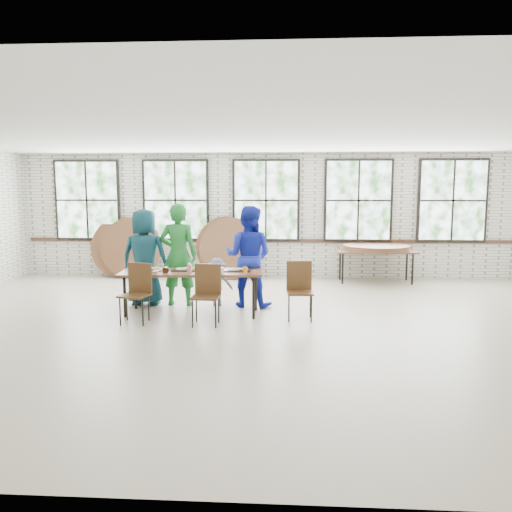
{
  "coord_description": "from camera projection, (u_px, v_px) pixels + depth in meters",
  "views": [
    {
      "loc": [
        0.48,
        -7.62,
        2.1
      ],
      "look_at": [
        0.0,
        0.4,
        1.05
      ],
      "focal_mm": 35.0,
      "sensor_mm": 36.0,
      "label": 1
    }
  ],
  "objects": [
    {
      "name": "storage_table",
      "position": [
        376.0,
        253.0,
        11.48
      ],
      "size": [
        1.82,
        0.79,
        0.74
      ],
      "rotation": [
        0.0,
        0.0,
        0.02
      ],
      "color": "brown",
      "rests_on": "ground"
    },
    {
      "name": "tabletop_clutter",
      "position": [
        196.0,
        270.0,
        8.47
      ],
      "size": [
        1.97,
        0.6,
        0.11
      ],
      "color": "black",
      "rests_on": "dining_table"
    },
    {
      "name": "round_tops_stacked",
      "position": [
        376.0,
        248.0,
        11.46
      ],
      "size": [
        1.5,
        1.5,
        0.13
      ],
      "color": "brown",
      "rests_on": "storage_table"
    },
    {
      "name": "adult_blue",
      "position": [
        248.0,
        256.0,
        9.08
      ],
      "size": [
        1.03,
        0.89,
        1.84
      ],
      "primitive_type": "imported",
      "rotation": [
        0.0,
        0.0,
        2.9
      ],
      "color": "#192AB0",
      "rests_on": "ground"
    },
    {
      "name": "chair_spare",
      "position": [
        300.0,
        285.0,
        8.22
      ],
      "size": [
        0.45,
        0.43,
        0.95
      ],
      "rotation": [
        0.0,
        0.0,
        0.07
      ],
      "color": "#4E321A",
      "rests_on": "ground"
    },
    {
      "name": "chair_near_right",
      "position": [
        207.0,
        289.0,
        7.89
      ],
      "size": [
        0.44,
        0.43,
        0.95
      ],
      "rotation": [
        0.0,
        0.0,
        -0.05
      ],
      "color": "#4E321A",
      "rests_on": "ground"
    },
    {
      "name": "dining_table",
      "position": [
        192.0,
        274.0,
        8.52
      ],
      "size": [
        2.44,
        0.95,
        0.74
      ],
      "rotation": [
        0.0,
        0.0,
        0.06
      ],
      "color": "brown",
      "rests_on": "ground"
    },
    {
      "name": "chair_near_left",
      "position": [
        137.0,
        288.0,
        8.0
      ],
      "size": [
        0.51,
        0.5,
        0.95
      ],
      "rotation": [
        0.0,
        0.0,
        -0.25
      ],
      "color": "#4E321A",
      "rests_on": "ground"
    },
    {
      "name": "room",
      "position": [
        266.0,
        202.0,
        12.0
      ],
      "size": [
        12.0,
        12.0,
        12.0
      ],
      "color": "#B0A18C",
      "rests_on": "ground"
    },
    {
      "name": "adult_green",
      "position": [
        179.0,
        255.0,
        9.15
      ],
      "size": [
        0.69,
        0.46,
        1.88
      ],
      "primitive_type": "imported",
      "rotation": [
        0.0,
        0.0,
        3.13
      ],
      "color": "#207A2F",
      "rests_on": "ground"
    },
    {
      "name": "round_tops_leaning",
      "position": [
        177.0,
        248.0,
        12.08
      ],
      "size": [
        4.21,
        0.5,
        1.49
      ],
      "color": "brown",
      "rests_on": "ground"
    },
    {
      "name": "adult_teal",
      "position": [
        145.0,
        257.0,
        9.19
      ],
      "size": [
        0.89,
        0.6,
        1.78
      ],
      "primitive_type": "imported",
      "rotation": [
        0.0,
        0.0,
        3.1
      ],
      "color": "#154E53",
      "rests_on": "ground"
    },
    {
      "name": "toddler",
      "position": [
        217.0,
        282.0,
        9.17
      ],
      "size": [
        0.57,
        0.34,
        0.88
      ],
      "primitive_type": "imported",
      "rotation": [
        0.0,
        0.0,
        3.16
      ],
      "color": "#161B45",
      "rests_on": "ground"
    }
  ]
}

